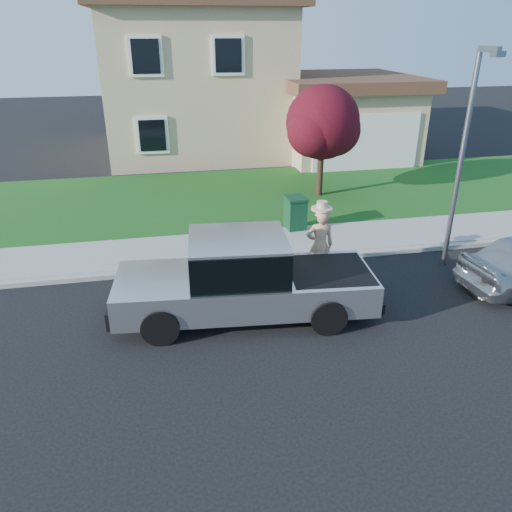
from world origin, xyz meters
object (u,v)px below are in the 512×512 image
(pickup_truck, at_px, (244,280))
(ornamental_tree, at_px, (324,126))
(trash_bin, at_px, (295,212))
(street_lamp, at_px, (465,150))
(woman, at_px, (320,244))

(pickup_truck, xyz_separation_m, ornamental_tree, (4.12, 7.48, 1.71))
(ornamental_tree, height_order, trash_bin, ornamental_tree)
(ornamental_tree, distance_m, trash_bin, 4.08)
(trash_bin, xyz_separation_m, street_lamp, (3.22, -2.95, 2.36))
(woman, distance_m, ornamental_tree, 6.77)
(pickup_truck, relative_size, woman, 2.78)
(ornamental_tree, bearing_deg, street_lamp, -76.86)
(street_lamp, bearing_deg, pickup_truck, -174.99)
(pickup_truck, bearing_deg, woman, 36.12)
(pickup_truck, relative_size, street_lamp, 1.07)
(street_lamp, bearing_deg, trash_bin, 128.34)
(pickup_truck, distance_m, trash_bin, 4.93)
(woman, xyz_separation_m, ornamental_tree, (2.08, 6.25, 1.59))
(woman, height_order, ornamental_tree, ornamental_tree)
(pickup_truck, distance_m, street_lamp, 6.11)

